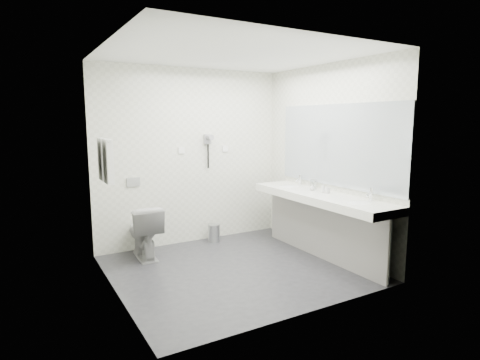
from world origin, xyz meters
TOP-DOWN VIEW (x-y plane):
  - floor at (0.00, 0.00)m, footprint 2.80×2.80m
  - ceiling at (0.00, 0.00)m, footprint 2.80×2.80m
  - wall_back at (0.00, 1.30)m, footprint 2.80×0.00m
  - wall_front at (0.00, -1.30)m, footprint 2.80×0.00m
  - wall_left at (-1.40, 0.00)m, footprint 0.00×2.60m
  - wall_right at (1.40, 0.00)m, footprint 0.00×2.60m
  - vanity_counter at (1.12, -0.20)m, footprint 0.55×2.20m
  - vanity_panel at (1.15, -0.20)m, footprint 0.03×2.15m
  - vanity_post_near at (1.18, -1.24)m, footprint 0.06×0.06m
  - vanity_post_far at (1.18, 0.84)m, footprint 0.06×0.06m
  - mirror at (1.39, -0.20)m, footprint 0.02×2.20m
  - basin_near at (1.12, -0.85)m, footprint 0.40×0.31m
  - basin_far at (1.12, 0.45)m, footprint 0.40×0.31m
  - faucet_near at (1.32, -0.85)m, footprint 0.04×0.04m
  - faucet_far at (1.32, 0.45)m, footprint 0.04×0.04m
  - soap_bottle_a at (1.20, -0.24)m, footprint 0.06×0.06m
  - soap_bottle_b at (1.18, 0.02)m, footprint 0.09×0.09m
  - soap_bottle_c at (1.20, -0.17)m, footprint 0.05×0.05m
  - glass_left at (1.23, 0.04)m, footprint 0.06×0.06m
  - glass_right at (1.32, 0.18)m, footprint 0.08×0.08m
  - toilet at (-0.82, 0.95)m, footprint 0.42×0.70m
  - flush_plate at (-0.85, 1.29)m, footprint 0.18×0.02m
  - pedal_bin at (0.26, 1.10)m, footprint 0.18×0.18m
  - bin_lid at (0.26, 1.10)m, footprint 0.18×0.18m
  - towel_rail at (-1.35, 0.55)m, footprint 0.02×0.62m
  - towel_near at (-1.34, 0.41)m, footprint 0.07×0.24m
  - towel_far at (-1.34, 0.69)m, footprint 0.07×0.24m
  - dryer_cradle at (0.25, 1.27)m, footprint 0.10×0.04m
  - dryer_barrel at (0.25, 1.20)m, footprint 0.08×0.14m
  - dryer_cord at (0.25, 1.26)m, footprint 0.02×0.02m
  - switch_plate_a at (-0.15, 1.29)m, footprint 0.09×0.02m
  - switch_plate_b at (0.55, 1.29)m, footprint 0.09×0.02m

SIDE VIEW (x-z plane):
  - floor at x=0.00m, z-range 0.00..0.00m
  - pedal_bin at x=0.26m, z-range 0.00..0.25m
  - bin_lid at x=0.26m, z-range 0.25..0.26m
  - toilet at x=-0.82m, z-range 0.00..0.69m
  - vanity_panel at x=1.15m, z-range 0.00..0.75m
  - vanity_post_near at x=1.18m, z-range 0.00..0.75m
  - vanity_post_far at x=1.18m, z-range 0.00..0.75m
  - vanity_counter at x=1.12m, z-range 0.75..0.85m
  - basin_near at x=1.12m, z-range 0.81..0.86m
  - basin_far at x=1.12m, z-range 0.81..0.86m
  - soap_bottle_b at x=1.18m, z-range 0.85..0.94m
  - glass_left at x=1.23m, z-range 0.85..0.96m
  - soap_bottle_a at x=1.20m, z-range 0.85..0.96m
  - soap_bottle_c at x=1.20m, z-range 0.85..0.96m
  - glass_right at x=1.32m, z-range 0.85..0.96m
  - faucet_near at x=1.32m, z-range 0.85..1.00m
  - faucet_far at x=1.32m, z-range 0.85..1.00m
  - flush_plate at x=-0.85m, z-range 0.89..1.01m
  - wall_back at x=0.00m, z-range -0.15..2.65m
  - wall_front at x=0.00m, z-range -0.15..2.65m
  - wall_left at x=-1.40m, z-range -0.05..2.55m
  - wall_right at x=1.40m, z-range -0.05..2.55m
  - dryer_cord at x=0.25m, z-range 1.07..1.43m
  - towel_near at x=-1.34m, z-range 1.09..1.57m
  - towel_far at x=-1.34m, z-range 1.09..1.57m
  - switch_plate_a at x=-0.15m, z-range 1.31..1.40m
  - switch_plate_b at x=0.55m, z-range 1.31..1.40m
  - mirror at x=1.39m, z-range 0.92..1.98m
  - dryer_cradle at x=0.25m, z-range 1.43..1.57m
  - dryer_barrel at x=0.25m, z-range 1.49..1.57m
  - towel_rail at x=-1.35m, z-range 1.54..1.56m
  - ceiling at x=0.00m, z-range 2.50..2.50m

